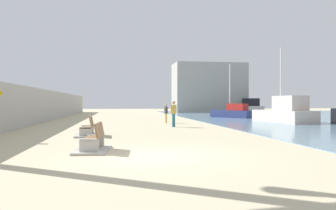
{
  "coord_description": "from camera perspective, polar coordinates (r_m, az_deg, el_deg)",
  "views": [
    {
      "loc": [
        -0.97,
        -10.5,
        1.67
      ],
      "look_at": [
        2.71,
        14.56,
        1.48
      ],
      "focal_mm": 36.27,
      "sensor_mm": 36.0,
      "label": 1
    }
  ],
  "objects": [
    {
      "name": "seawall",
      "position": [
        29.24,
        -21.25,
        -0.15
      ],
      "size": [
        0.8,
        64.0,
        2.77
      ],
      "primitive_type": "cube",
      "color": "#ADAAA3",
      "rests_on": "ground"
    },
    {
      "name": "ground_plane",
      "position": [
        28.57,
        -6.39,
        -2.92
      ],
      "size": [
        120.0,
        120.0,
        0.0
      ],
      "primitive_type": "plane",
      "color": "#C6B793"
    },
    {
      "name": "boat_far_left",
      "position": [
        37.18,
        10.83,
        -1.18
      ],
      "size": [
        3.9,
        4.8,
        5.81
      ],
      "color": "navy",
      "rests_on": "water_bay"
    },
    {
      "name": "bench_far",
      "position": [
        17.42,
        -13.39,
        -4.31
      ],
      "size": [
        1.15,
        2.13,
        0.98
      ],
      "color": "#ADAAA3",
      "rests_on": "ground"
    },
    {
      "name": "person_standing",
      "position": [
        27.22,
        -0.34,
        -1.19
      ],
      "size": [
        0.24,
        0.52,
        1.56
      ],
      "color": "gold",
      "rests_on": "ground"
    },
    {
      "name": "boat_nearest",
      "position": [
        49.09,
        20.36,
        -0.72
      ],
      "size": [
        5.62,
        6.88,
        1.76
      ],
      "color": "navy",
      "rests_on": "water_bay"
    },
    {
      "name": "harbor_building",
      "position": [
        58.6,
        6.86,
        2.85
      ],
      "size": [
        12.0,
        6.0,
        8.27
      ],
      "primitive_type": "cube",
      "color": "#9E9E99",
      "rests_on": "ground"
    },
    {
      "name": "bench_near",
      "position": [
        12.0,
        -12.42,
        -6.46
      ],
      "size": [
        1.26,
        2.18,
        0.98
      ],
      "color": "#ADAAA3",
      "rests_on": "ground"
    },
    {
      "name": "person_walking",
      "position": [
        23.02,
        0.95,
        -1.11
      ],
      "size": [
        0.46,
        0.33,
        1.78
      ],
      "color": "teal",
      "rests_on": "ground"
    },
    {
      "name": "boat_outer",
      "position": [
        29.67,
        19.03,
        -1.2
      ],
      "size": [
        2.95,
        6.58,
        6.28
      ],
      "color": "beige",
      "rests_on": "water_bay"
    },
    {
      "name": "boat_distant",
      "position": [
        55.78,
        13.39,
        -0.4
      ],
      "size": [
        2.8,
        6.63,
        2.27
      ],
      "color": "beige",
      "rests_on": "water_bay"
    }
  ]
}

